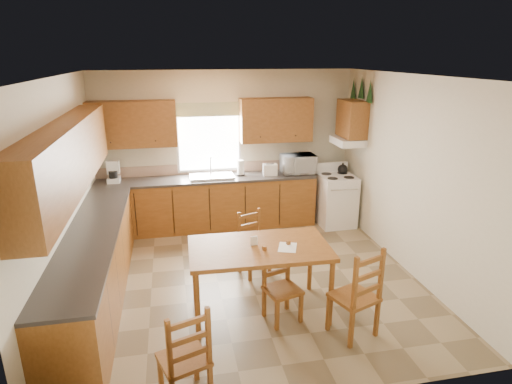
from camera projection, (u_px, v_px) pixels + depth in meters
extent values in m
plane|color=#806F4F|center=(250.00, 279.00, 5.89)|extent=(4.50, 4.50, 0.00)
plane|color=#9B6537|center=(249.00, 76.00, 5.05)|extent=(4.50, 4.50, 0.00)
plane|color=beige|center=(62.00, 196.00, 5.05)|extent=(4.50, 4.50, 0.00)
plane|color=beige|center=(409.00, 176.00, 5.89)|extent=(4.50, 4.50, 0.00)
plane|color=beige|center=(226.00, 149.00, 7.57)|extent=(4.50, 4.50, 0.00)
plane|color=beige|center=(301.00, 267.00, 3.37)|extent=(4.50, 4.50, 0.00)
cube|color=brown|center=(208.00, 204.00, 7.50)|extent=(3.75, 0.60, 0.88)
cube|color=brown|center=(96.00, 268.00, 5.25)|extent=(0.60, 3.60, 0.88)
cube|color=#383432|center=(207.00, 179.00, 7.36)|extent=(3.75, 0.63, 0.04)
cube|color=#383432|center=(91.00, 234.00, 5.10)|extent=(0.63, 3.60, 0.04)
cube|color=#A1826D|center=(206.00, 168.00, 7.59)|extent=(3.75, 0.01, 0.18)
cube|color=brown|center=(133.00, 124.00, 6.97)|extent=(1.41, 0.33, 0.75)
cube|color=brown|center=(276.00, 120.00, 7.42)|extent=(1.25, 0.33, 0.75)
cube|color=brown|center=(68.00, 156.00, 4.78)|extent=(0.33, 3.60, 0.75)
cube|color=brown|center=(352.00, 119.00, 7.23)|extent=(0.33, 0.62, 0.62)
cube|color=white|center=(348.00, 141.00, 7.34)|extent=(0.44, 0.62, 0.12)
cube|color=white|center=(209.00, 138.00, 7.42)|extent=(1.13, 0.02, 1.18)
cube|color=white|center=(209.00, 138.00, 7.42)|extent=(1.05, 0.01, 1.10)
cube|color=#4E6B39|center=(208.00, 109.00, 7.24)|extent=(1.19, 0.01, 0.24)
cube|color=silver|center=(212.00, 176.00, 7.36)|extent=(0.75, 0.45, 0.04)
cone|color=#153819|center=(370.00, 91.00, 6.81)|extent=(0.22, 0.22, 0.36)
cone|color=#153819|center=(362.00, 87.00, 7.09)|extent=(0.22, 0.22, 0.36)
cone|color=#153819|center=(353.00, 88.00, 7.40)|extent=(0.22, 0.22, 0.36)
cube|color=white|center=(336.00, 201.00, 7.63)|extent=(0.61, 0.63, 0.89)
cube|color=white|center=(113.00, 172.00, 7.04)|extent=(0.29, 0.31, 0.35)
cylinder|color=white|center=(240.00, 168.00, 7.45)|extent=(0.13, 0.13, 0.27)
cube|color=white|center=(270.00, 170.00, 7.47)|extent=(0.26, 0.18, 0.20)
imported|color=white|center=(298.00, 164.00, 7.60)|extent=(0.55, 0.40, 0.33)
cube|color=brown|center=(259.00, 280.00, 5.00)|extent=(1.62, 0.95, 0.86)
cube|color=brown|center=(183.00, 353.00, 3.70)|extent=(0.51, 0.49, 0.96)
cube|color=brown|center=(354.00, 291.00, 4.59)|extent=(0.56, 0.54, 1.04)
cube|color=brown|center=(254.00, 244.00, 5.89)|extent=(0.47, 0.46, 0.89)
cube|color=brown|center=(283.00, 285.00, 4.86)|extent=(0.46, 0.45, 0.89)
cube|color=white|center=(288.00, 247.00, 4.85)|extent=(0.28, 0.32, 0.00)
cube|color=white|center=(254.00, 241.00, 4.89)|extent=(0.08, 0.03, 0.11)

